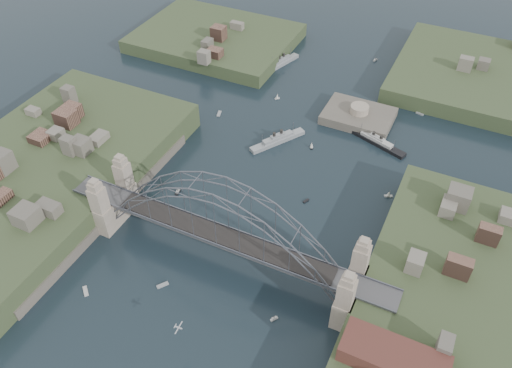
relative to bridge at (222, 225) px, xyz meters
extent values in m
plane|color=black|center=(0.00, 0.00, -12.32)|extent=(500.00, 500.00, 0.00)
cube|color=#4B4B4D|center=(0.00, 0.00, -4.32)|extent=(84.00, 6.00, 0.70)
cube|color=#585C67|center=(0.00, -3.00, -3.77)|extent=(84.00, 0.25, 0.50)
cube|color=#585C67|center=(0.00, 3.00, -3.77)|extent=(84.00, 0.25, 0.50)
cube|color=black|center=(0.00, 0.00, -3.77)|extent=(55.20, 5.20, 0.35)
cube|color=gray|center=(-31.50, -5.00, -3.47)|extent=(3.40, 3.40, 17.70)
cube|color=gray|center=(-31.50, 5.00, -3.47)|extent=(3.40, 3.40, 17.70)
cube|color=gray|center=(31.50, -5.00, -3.47)|extent=(3.40, 3.40, 17.70)
cube|color=gray|center=(31.50, 5.00, -3.47)|extent=(3.40, 3.40, 17.70)
cube|color=gray|center=(-31.50, 0.00, -8.32)|extent=(4.08, 13.80, 8.00)
cube|color=gray|center=(31.50, 0.00, -8.32)|extent=(4.08, 13.80, 8.00)
cube|color=#354526|center=(-58.00, 0.00, -10.32)|extent=(50.00, 90.00, 12.00)
cube|color=#575046|center=(-35.50, 0.00, -11.32)|extent=(6.00, 70.00, 4.00)
cube|color=#354526|center=(58.00, 0.00, -10.32)|extent=(50.00, 90.00, 12.00)
cube|color=#575046|center=(35.50, 0.00, -11.32)|extent=(6.00, 70.00, 4.00)
cube|color=#354526|center=(-55.00, 95.00, -11.82)|extent=(60.00, 45.00, 9.00)
cube|color=#354526|center=(50.00, 110.00, -11.57)|extent=(70.00, 55.00, 9.50)
cube|color=#575046|center=(12.00, 70.00, -12.82)|extent=(22.00, 16.00, 7.00)
cylinder|color=gray|center=(12.00, 70.00, -8.12)|extent=(6.00, 6.00, 2.40)
cube|color=#592D26|center=(44.00, -14.00, -2.32)|extent=(20.00, 8.00, 4.00)
cube|color=#969A9D|center=(-6.88, 47.74, -11.90)|extent=(12.25, 17.56, 1.70)
cube|color=#969A9D|center=(-6.88, 47.74, -10.63)|extent=(7.17, 9.93, 1.27)
cube|color=#969A9D|center=(-6.88, 47.74, -9.67)|extent=(3.71, 4.79, 0.85)
cylinder|color=black|center=(-7.59, 46.61, -8.93)|extent=(0.92, 0.92, 1.70)
cylinder|color=black|center=(-6.18, 48.88, -8.93)|extent=(0.92, 0.92, 1.70)
cylinder|color=#585C67|center=(-9.91, 42.88, -9.14)|extent=(0.17, 0.17, 4.24)
cylinder|color=#585C67|center=(-3.86, 52.61, -9.14)|extent=(0.17, 0.17, 4.24)
cube|color=#969A9D|center=(-24.66, 91.36, -11.89)|extent=(7.62, 17.24, 1.73)
cube|color=#969A9D|center=(-24.66, 91.36, -10.59)|extent=(4.64, 9.63, 1.30)
cube|color=#969A9D|center=(-24.66, 91.36, -9.61)|extent=(2.59, 4.53, 0.87)
cylinder|color=black|center=(-25.04, 90.21, -8.85)|extent=(0.86, 0.86, 1.73)
cylinder|color=black|center=(-24.29, 92.52, -8.85)|extent=(0.86, 0.86, 1.73)
cylinder|color=#585C67|center=(-26.27, 86.41, -9.07)|extent=(0.17, 0.17, 4.34)
cylinder|color=#585C67|center=(-23.06, 96.31, -9.07)|extent=(0.17, 0.17, 4.34)
cube|color=black|center=(20.85, 60.52, -11.96)|extent=(19.87, 9.22, 1.46)
cube|color=beige|center=(20.85, 60.52, -10.86)|extent=(11.11, 5.59, 1.10)
cube|color=beige|center=(20.85, 60.52, -10.04)|extent=(5.24, 3.08, 0.73)
cylinder|color=black|center=(19.53, 60.98, -9.40)|extent=(0.99, 0.99, 1.46)
cylinder|color=black|center=(22.18, 60.05, -9.40)|extent=(0.99, 0.99, 1.46)
cylinder|color=#585C67|center=(15.16, 62.51, -9.58)|extent=(0.15, 0.15, 3.65)
cylinder|color=#585C67|center=(26.54, 58.53, -9.58)|extent=(0.15, 0.15, 3.65)
cube|color=silver|center=(3.62, -25.20, -3.91)|extent=(1.55, 0.37, 0.27)
cube|color=silver|center=(3.62, -25.20, -3.86)|extent=(0.45, 3.09, 0.06)
cube|color=silver|center=(2.86, -25.26, -3.77)|extent=(0.21, 0.97, 0.34)
cube|color=beige|center=(-22.78, 15.16, -12.17)|extent=(1.31, 2.75, 0.45)
cube|color=beige|center=(-22.78, 15.16, -11.77)|extent=(1.00, 1.69, 0.40)
cylinder|color=black|center=(-22.78, 15.16, -11.32)|extent=(0.16, 0.16, 0.70)
cube|color=beige|center=(10.69, 27.35, -12.17)|extent=(1.34, 2.06, 0.45)
cube|color=beige|center=(-9.20, -13.27, -12.17)|extent=(2.43, 2.85, 0.45)
cube|color=beige|center=(30.50, 38.96, -12.17)|extent=(2.33, 1.60, 0.45)
cylinder|color=#585C67|center=(30.50, 38.96, -11.12)|extent=(0.08, 0.08, 2.20)
cone|color=silver|center=(30.50, 38.96, -11.12)|extent=(1.54, 1.43, 1.92)
cube|color=beige|center=(-30.48, 53.07, -12.17)|extent=(1.89, 3.31, 0.45)
cube|color=beige|center=(3.59, 49.70, -12.17)|extent=(1.31, 1.71, 0.45)
cylinder|color=#585C67|center=(3.59, 49.70, -11.12)|extent=(0.08, 0.08, 2.20)
cone|color=silver|center=(3.59, 49.70, -11.12)|extent=(1.49, 1.58, 1.92)
cube|color=beige|center=(-16.75, 69.70, -12.17)|extent=(1.65, 1.61, 0.45)
cylinder|color=#585C67|center=(-16.75, 69.70, -11.12)|extent=(0.08, 0.08, 2.20)
cone|color=silver|center=(-16.75, 69.70, -11.12)|extent=(1.59, 1.58, 1.92)
cube|color=beige|center=(34.55, 12.70, -12.17)|extent=(2.76, 2.05, 0.45)
cube|color=beige|center=(-24.36, -22.41, -12.17)|extent=(2.77, 2.58, 0.45)
cube|color=beige|center=(6.37, 109.69, -12.17)|extent=(1.27, 2.26, 0.45)
cube|color=beige|center=(6.37, 109.69, -11.77)|extent=(0.93, 1.41, 0.40)
cylinder|color=black|center=(6.37, 109.69, -11.32)|extent=(0.16, 0.16, 0.70)
cube|color=beige|center=(-36.19, 29.99, -12.17)|extent=(0.93, 2.78, 0.45)
cube|color=beige|center=(-36.19, 29.99, -11.77)|extent=(0.78, 1.67, 0.40)
cylinder|color=black|center=(-36.19, 29.99, -11.32)|extent=(0.16, 0.16, 0.70)
cube|color=beige|center=(18.01, -10.25, -12.17)|extent=(1.49, 1.81, 0.45)
cube|color=beige|center=(18.01, -10.25, -11.77)|extent=(1.02, 1.17, 0.40)
cylinder|color=black|center=(18.01, -10.25, -11.32)|extent=(0.16, 0.16, 0.70)
cube|color=beige|center=(29.56, 81.94, -12.17)|extent=(2.69, 1.43, 0.45)
camera|label=1|loc=(41.77, -68.85, 87.29)|focal=36.23mm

